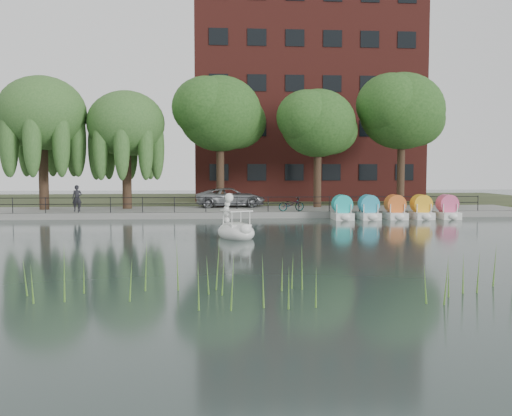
{
  "coord_description": "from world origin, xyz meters",
  "views": [
    {
      "loc": [
        -1.61,
        -23.21,
        3.21
      ],
      "look_at": [
        0.5,
        4.0,
        1.3
      ],
      "focal_mm": 40.0,
      "sensor_mm": 36.0,
      "label": 1
    }
  ],
  "objects": [
    {
      "name": "willow_left",
      "position": [
        -13.0,
        16.5,
        6.87
      ],
      "size": [
        5.88,
        5.88,
        9.01
      ],
      "color": "#473323",
      "rests_on": "promenade"
    },
    {
      "name": "minivan",
      "position": [
        -0.26,
        18.05,
        1.2
      ],
      "size": [
        3.23,
        5.99,
        1.6
      ],
      "primitive_type": "imported",
      "rotation": [
        0.0,
        0.0,
        1.68
      ],
      "color": "gray",
      "rests_on": "promenade"
    },
    {
      "name": "bicycle",
      "position": [
        3.57,
        13.74,
        0.9
      ],
      "size": [
        0.88,
        1.8,
        1.0
      ],
      "primitive_type": "imported",
      "rotation": [
        0.0,
        0.0,
        1.74
      ],
      "color": "gray",
      "rests_on": "promenade"
    },
    {
      "name": "swan_boat",
      "position": [
        -0.53,
        2.88,
        0.45
      ],
      "size": [
        2.29,
        2.79,
        2.04
      ],
      "rotation": [
        0.0,
        0.0,
        0.38
      ],
      "color": "white",
      "rests_on": "ground_plane"
    },
    {
      "name": "reed_bank",
      "position": [
        2.0,
        -9.5,
        0.6
      ],
      "size": [
        24.0,
        2.4,
        1.2
      ],
      "color": "#669938",
      "rests_on": "ground_plane"
    },
    {
      "name": "land_strip",
      "position": [
        0.0,
        30.0,
        0.18
      ],
      "size": [
        60.0,
        22.0,
        0.36
      ],
      "primitive_type": "cube",
      "color": "#47512D",
      "rests_on": "ground_plane"
    },
    {
      "name": "willow_mid",
      "position": [
        -7.5,
        17.0,
        6.25
      ],
      "size": [
        5.32,
        5.32,
        8.15
      ],
      "color": "#473323",
      "rests_on": "promenade"
    },
    {
      "name": "ground_plane",
      "position": [
        0.0,
        0.0,
        0.0
      ],
      "size": [
        120.0,
        120.0,
        0.0
      ],
      "primitive_type": "plane",
      "color": "#364543"
    },
    {
      "name": "promenade",
      "position": [
        0.0,
        16.0,
        0.2
      ],
      "size": [
        40.0,
        6.0,
        0.4
      ],
      "primitive_type": "cube",
      "color": "gray",
      "rests_on": "ground_plane"
    },
    {
      "name": "broadleaf_center",
      "position": [
        -1.0,
        18.0,
        7.06
      ],
      "size": [
        6.0,
        6.0,
        9.25
      ],
      "color": "#473323",
      "rests_on": "promenade"
    },
    {
      "name": "railing",
      "position": [
        0.0,
        13.25,
        1.15
      ],
      "size": [
        32.0,
        0.05,
        1.0
      ],
      "color": "black",
      "rests_on": "promenade"
    },
    {
      "name": "broadleaf_right",
      "position": [
        6.0,
        17.5,
        6.39
      ],
      "size": [
        5.4,
        5.4,
        8.32
      ],
      "color": "#473323",
      "rests_on": "promenade"
    },
    {
      "name": "kerb",
      "position": [
        0.0,
        13.05,
        0.2
      ],
      "size": [
        40.0,
        0.25,
        0.4
      ],
      "primitive_type": "cube",
      "color": "gray",
      "rests_on": "ground_plane"
    },
    {
      "name": "broadleaf_far",
      "position": [
        12.5,
        18.5,
        7.4
      ],
      "size": [
        6.3,
        6.3,
        9.71
      ],
      "color": "#473323",
      "rests_on": "promenade"
    },
    {
      "name": "apartment_building",
      "position": [
        7.0,
        29.97,
        9.36
      ],
      "size": [
        20.0,
        10.07,
        18.0
      ],
      "color": "#4C1E16",
      "rests_on": "land_strip"
    },
    {
      "name": "pedestrian",
      "position": [
        -10.35,
        14.49,
        1.39
      ],
      "size": [
        0.72,
        0.49,
        1.98
      ],
      "primitive_type": "imported",
      "rotation": [
        0.0,
        0.0,
        6.27
      ],
      "color": "black",
      "rests_on": "promenade"
    },
    {
      "name": "pedal_boat_row",
      "position": [
        9.94,
        11.88,
        0.61
      ],
      "size": [
        7.95,
        1.7,
        1.4
      ],
      "color": "white",
      "rests_on": "ground_plane"
    }
  ]
}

